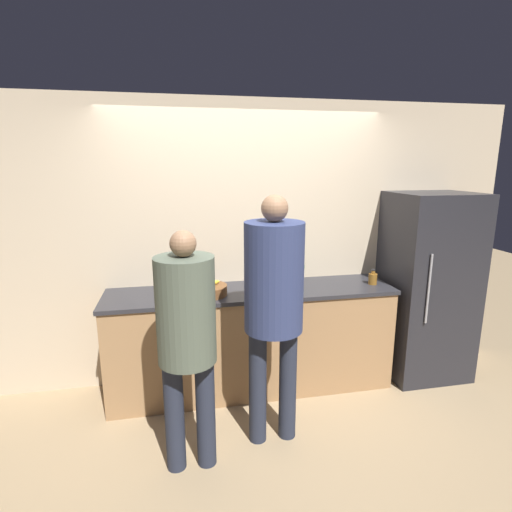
{
  "coord_description": "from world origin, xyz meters",
  "views": [
    {
      "loc": [
        -0.62,
        -2.97,
        2.03
      ],
      "look_at": [
        0.0,
        0.14,
        1.3
      ],
      "focal_mm": 28.0,
      "sensor_mm": 36.0,
      "label": 1
    }
  ],
  "objects_px": {
    "fruit_bowl": "(208,290)",
    "bottle_dark": "(269,288)",
    "person_left": "(187,330)",
    "bottle_amber": "(373,278)",
    "potted_plant": "(297,270)",
    "person_center": "(274,295)",
    "utensil_crock": "(262,279)",
    "cup_red": "(176,296)",
    "refrigerator": "(427,286)"
  },
  "relations": [
    {
      "from": "refrigerator",
      "to": "utensil_crock",
      "type": "height_order",
      "value": "refrigerator"
    },
    {
      "from": "refrigerator",
      "to": "cup_red",
      "type": "distance_m",
      "value": 2.37
    },
    {
      "from": "person_center",
      "to": "fruit_bowl",
      "type": "bearing_deg",
      "value": 121.82
    },
    {
      "from": "utensil_crock",
      "to": "cup_red",
      "type": "distance_m",
      "value": 0.8
    },
    {
      "from": "utensil_crock",
      "to": "refrigerator",
      "type": "bearing_deg",
      "value": -3.82
    },
    {
      "from": "fruit_bowl",
      "to": "cup_red",
      "type": "bearing_deg",
      "value": -161.48
    },
    {
      "from": "person_center",
      "to": "bottle_amber",
      "type": "bearing_deg",
      "value": 31.38
    },
    {
      "from": "bottle_dark",
      "to": "person_center",
      "type": "bearing_deg",
      "value": -99.49
    },
    {
      "from": "utensil_crock",
      "to": "cup_red",
      "type": "height_order",
      "value": "utensil_crock"
    },
    {
      "from": "fruit_bowl",
      "to": "utensil_crock",
      "type": "bearing_deg",
      "value": 16.13
    },
    {
      "from": "person_center",
      "to": "bottle_amber",
      "type": "height_order",
      "value": "person_center"
    },
    {
      "from": "utensil_crock",
      "to": "potted_plant",
      "type": "relative_size",
      "value": 1.1
    },
    {
      "from": "fruit_bowl",
      "to": "utensil_crock",
      "type": "xyz_separation_m",
      "value": [
        0.5,
        0.14,
        0.02
      ]
    },
    {
      "from": "person_center",
      "to": "bottle_dark",
      "type": "relative_size",
      "value": 12.06
    },
    {
      "from": "refrigerator",
      "to": "bottle_dark",
      "type": "relative_size",
      "value": 11.68
    },
    {
      "from": "fruit_bowl",
      "to": "bottle_amber",
      "type": "height_order",
      "value": "bottle_amber"
    },
    {
      "from": "cup_red",
      "to": "fruit_bowl",
      "type": "bearing_deg",
      "value": 18.52
    },
    {
      "from": "person_center",
      "to": "potted_plant",
      "type": "relative_size",
      "value": 8.42
    },
    {
      "from": "utensil_crock",
      "to": "fruit_bowl",
      "type": "bearing_deg",
      "value": -163.87
    },
    {
      "from": "person_left",
      "to": "cup_red",
      "type": "bearing_deg",
      "value": 94.88
    },
    {
      "from": "utensil_crock",
      "to": "potted_plant",
      "type": "distance_m",
      "value": 0.36
    },
    {
      "from": "fruit_bowl",
      "to": "bottle_amber",
      "type": "xyz_separation_m",
      "value": [
        1.52,
        0.02,
        0.01
      ]
    },
    {
      "from": "fruit_bowl",
      "to": "person_center",
      "type": "bearing_deg",
      "value": -58.18
    },
    {
      "from": "refrigerator",
      "to": "utensil_crock",
      "type": "relative_size",
      "value": 7.44
    },
    {
      "from": "potted_plant",
      "to": "bottle_dark",
      "type": "bearing_deg",
      "value": -137.03
    },
    {
      "from": "refrigerator",
      "to": "person_left",
      "type": "height_order",
      "value": "refrigerator"
    },
    {
      "from": "person_left",
      "to": "person_center",
      "type": "distance_m",
      "value": 0.65
    },
    {
      "from": "person_left",
      "to": "bottle_amber",
      "type": "relative_size",
      "value": 11.55
    },
    {
      "from": "refrigerator",
      "to": "bottle_dark",
      "type": "bearing_deg",
      "value": -174.88
    },
    {
      "from": "bottle_dark",
      "to": "cup_red",
      "type": "xyz_separation_m",
      "value": [
        -0.77,
        0.02,
        -0.02
      ]
    },
    {
      "from": "bottle_amber",
      "to": "potted_plant",
      "type": "xyz_separation_m",
      "value": [
        -0.66,
        0.21,
        0.06
      ]
    },
    {
      "from": "fruit_bowl",
      "to": "bottle_dark",
      "type": "bearing_deg",
      "value": -11.87
    },
    {
      "from": "utensil_crock",
      "to": "bottle_dark",
      "type": "xyz_separation_m",
      "value": [
        0.0,
        -0.25,
        -0.01
      ]
    },
    {
      "from": "refrigerator",
      "to": "fruit_bowl",
      "type": "distance_m",
      "value": 2.1
    },
    {
      "from": "person_center",
      "to": "fruit_bowl",
      "type": "distance_m",
      "value": 0.79
    },
    {
      "from": "bottle_dark",
      "to": "fruit_bowl",
      "type": "bearing_deg",
      "value": 168.13
    },
    {
      "from": "bottle_amber",
      "to": "potted_plant",
      "type": "height_order",
      "value": "potted_plant"
    },
    {
      "from": "utensil_crock",
      "to": "bottle_amber",
      "type": "distance_m",
      "value": 1.03
    },
    {
      "from": "refrigerator",
      "to": "fruit_bowl",
      "type": "relative_size",
      "value": 5.45
    },
    {
      "from": "bottle_dark",
      "to": "potted_plant",
      "type": "xyz_separation_m",
      "value": [
        0.35,
        0.33,
        0.06
      ]
    },
    {
      "from": "bottle_dark",
      "to": "bottle_amber",
      "type": "xyz_separation_m",
      "value": [
        1.01,
        0.12,
        -0.0
      ]
    },
    {
      "from": "person_left",
      "to": "bottle_dark",
      "type": "relative_size",
      "value": 10.8
    },
    {
      "from": "refrigerator",
      "to": "bottle_amber",
      "type": "height_order",
      "value": "refrigerator"
    },
    {
      "from": "bottle_amber",
      "to": "cup_red",
      "type": "relative_size",
      "value": 1.61
    },
    {
      "from": "person_center",
      "to": "fruit_bowl",
      "type": "height_order",
      "value": "person_center"
    },
    {
      "from": "refrigerator",
      "to": "fruit_bowl",
      "type": "height_order",
      "value": "refrigerator"
    },
    {
      "from": "fruit_bowl",
      "to": "cup_red",
      "type": "xyz_separation_m",
      "value": [
        -0.27,
        -0.09,
        -0.01
      ]
    },
    {
      "from": "fruit_bowl",
      "to": "potted_plant",
      "type": "distance_m",
      "value": 0.88
    },
    {
      "from": "fruit_bowl",
      "to": "bottle_amber",
      "type": "bearing_deg",
      "value": 0.58
    },
    {
      "from": "bottle_amber",
      "to": "potted_plant",
      "type": "bearing_deg",
      "value": 162.83
    }
  ]
}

